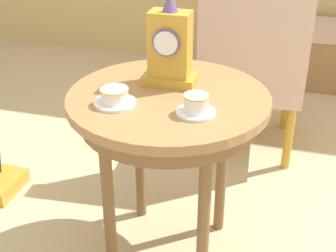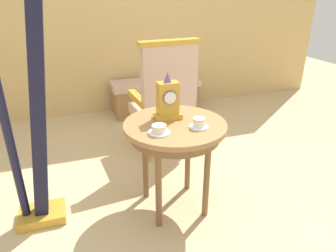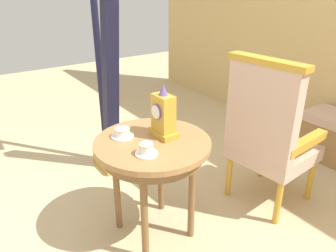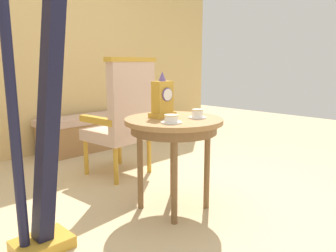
{
  "view_description": "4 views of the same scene",
  "coord_description": "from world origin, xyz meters",
  "views": [
    {
      "loc": [
        0.38,
        -1.47,
        1.39
      ],
      "look_at": [
        -0.04,
        -0.01,
        0.57
      ],
      "focal_mm": 51.41,
      "sensor_mm": 36.0,
      "label": 1
    },
    {
      "loc": [
        -0.7,
        -1.84,
        1.54
      ],
      "look_at": [
        -0.07,
        0.06,
        0.65
      ],
      "focal_mm": 33.01,
      "sensor_mm": 36.0,
      "label": 2
    },
    {
      "loc": [
        1.48,
        -0.95,
        1.59
      ],
      "look_at": [
        -0.08,
        0.14,
        0.74
      ],
      "focal_mm": 35.27,
      "sensor_mm": 36.0,
      "label": 3
    },
    {
      "loc": [
        -1.74,
        -1.64,
        1.09
      ],
      "look_at": [
        -0.02,
        0.07,
        0.62
      ],
      "focal_mm": 35.21,
      "sensor_mm": 36.0,
      "label": 4
    }
  ],
  "objects": [
    {
      "name": "teacup_left",
      "position": [
        -0.19,
        -0.13,
        0.72
      ],
      "size": [
        0.14,
        0.14,
        0.06
      ],
      "color": "white",
      "rests_on": "side_table"
    },
    {
      "name": "armchair",
      "position": [
        0.16,
        0.84,
        0.59
      ],
      "size": [
        0.59,
        0.58,
        1.14
      ],
      "color": "#CCA893",
      "rests_on": "ground"
    },
    {
      "name": "mantel_clock",
      "position": [
        -0.06,
        0.09,
        0.83
      ],
      "size": [
        0.19,
        0.11,
        0.34
      ],
      "color": "gold",
      "rests_on": "side_table"
    },
    {
      "name": "ground_plane",
      "position": [
        0.0,
        0.0,
        0.0
      ],
      "size": [
        10.0,
        10.0,
        0.0
      ],
      "primitive_type": "plane",
      "color": "tan"
    },
    {
      "name": "harp",
      "position": [
        -0.97,
        0.15,
        0.75
      ],
      "size": [
        0.4,
        0.24,
        1.84
      ],
      "color": "gold",
      "rests_on": "ground"
    },
    {
      "name": "teacup_right",
      "position": [
        0.09,
        -0.12,
        0.72
      ],
      "size": [
        0.13,
        0.13,
        0.07
      ],
      "color": "white",
      "rests_on": "side_table"
    },
    {
      "name": "side_table",
      "position": [
        -0.04,
        -0.01,
        0.61
      ],
      "size": [
        0.71,
        0.71,
        0.69
      ],
      "color": "#9E7042",
      "rests_on": "ground"
    }
  ]
}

